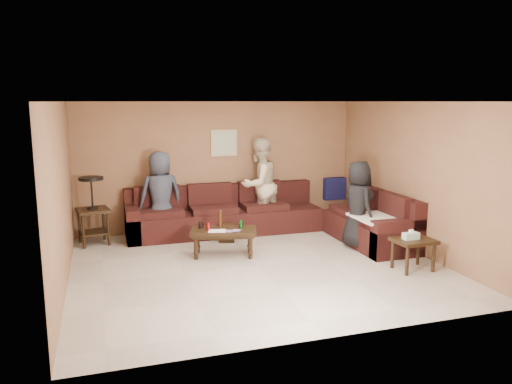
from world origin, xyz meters
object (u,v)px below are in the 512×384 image
at_px(side_table_right, 413,243).
at_px(person_right, 358,205).
at_px(coffee_table, 223,233).
at_px(person_left, 161,195).
at_px(person_middle, 259,185).
at_px(waste_bin, 227,233).
at_px(sectional_sofa, 274,220).
at_px(end_table_left, 93,209).

xyz_separation_m(side_table_right, person_right, (-0.22, 1.31, 0.34)).
relative_size(coffee_table, person_left, 0.72).
bearing_deg(person_middle, coffee_table, 25.11).
bearing_deg(person_right, waste_bin, 60.27).
relative_size(side_table_right, person_right, 0.41).
distance_m(side_table_right, person_middle, 3.32).
bearing_deg(sectional_sofa, person_middle, 101.71).
bearing_deg(end_table_left, side_table_right, -32.29).
distance_m(coffee_table, side_table_right, 2.98).
distance_m(side_table_right, waste_bin, 3.29).
height_order(coffee_table, waste_bin, coffee_table).
relative_size(sectional_sofa, person_right, 3.07).
relative_size(side_table_right, person_left, 0.39).
xyz_separation_m(side_table_right, person_middle, (-1.48, 2.94, 0.49)).
bearing_deg(coffee_table, end_table_left, 146.59).
bearing_deg(person_middle, end_table_left, -26.48).
bearing_deg(person_middle, person_left, -27.14).
height_order(side_table_right, person_middle, person_middle).
height_order(sectional_sofa, end_table_left, end_table_left).
bearing_deg(person_middle, side_table_right, 89.36).
bearing_deg(sectional_sofa, person_right, -43.25).
bearing_deg(person_left, person_right, 144.21).
bearing_deg(side_table_right, waste_bin, 134.20).
height_order(person_left, person_middle, person_middle).
bearing_deg(person_right, person_middle, 34.71).
bearing_deg(coffee_table, sectional_sofa, 35.25).
distance_m(coffee_table, end_table_left, 2.45).
distance_m(coffee_table, person_left, 1.67).
distance_m(sectional_sofa, person_right, 1.63).
xyz_separation_m(end_table_left, person_right, (4.36, -1.58, 0.13)).
distance_m(sectional_sofa, waste_bin, 0.94).
bearing_deg(side_table_right, person_right, 99.41).
bearing_deg(person_middle, sectional_sofa, 74.39).
height_order(end_table_left, person_left, person_left).
relative_size(person_middle, person_right, 1.20).
distance_m(sectional_sofa, side_table_right, 2.75).
height_order(waste_bin, person_middle, person_middle).
relative_size(side_table_right, waste_bin, 1.92).
xyz_separation_m(coffee_table, person_right, (2.32, -0.24, 0.38)).
distance_m(waste_bin, person_left, 1.40).
height_order(side_table_right, person_right, person_right).
relative_size(sectional_sofa, person_left, 2.86).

